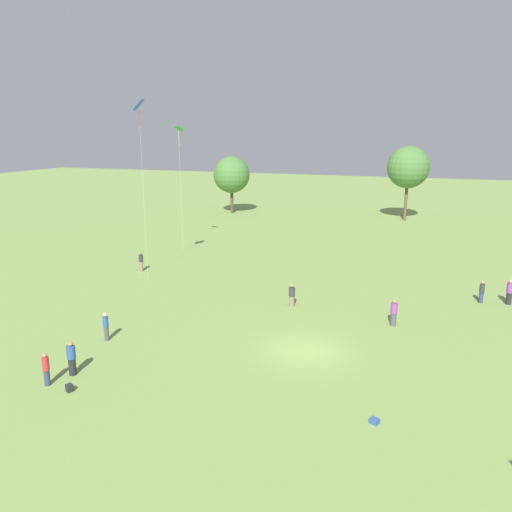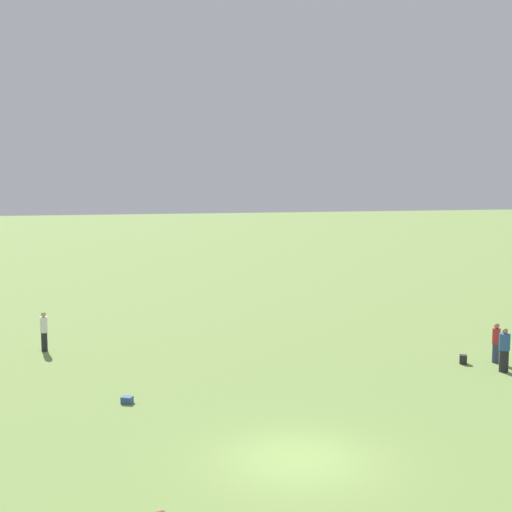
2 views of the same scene
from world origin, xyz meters
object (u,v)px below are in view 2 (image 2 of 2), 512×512
(picnic_bag_0, at_px, (463,359))
(picnic_bag_1, at_px, (127,400))
(person_2, at_px, (44,331))
(person_8, at_px, (496,343))
(person_6, at_px, (504,350))

(picnic_bag_0, height_order, picnic_bag_1, picnic_bag_0)
(picnic_bag_1, bearing_deg, person_2, -67.54)
(picnic_bag_0, distance_m, picnic_bag_1, 14.65)
(picnic_bag_0, bearing_deg, picnic_bag_1, 8.87)
(picnic_bag_0, relative_size, picnic_bag_1, 0.83)
(person_2, bearing_deg, person_8, 58.68)
(person_6, xyz_separation_m, person_8, (-0.44, -1.36, -0.02))
(picnic_bag_1, bearing_deg, picnic_bag_0, -171.13)
(person_8, bearing_deg, picnic_bag_1, 137.96)
(picnic_bag_0, xyz_separation_m, picnic_bag_1, (14.48, 2.26, -0.07))
(person_2, bearing_deg, picnic_bag_1, 9.05)
(person_6, distance_m, picnic_bag_1, 15.55)
(person_8, relative_size, picnic_bag_0, 4.43)
(person_6, relative_size, picnic_bag_1, 3.87)
(person_8, xyz_separation_m, picnic_bag_1, (15.94, 2.12, -0.77))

